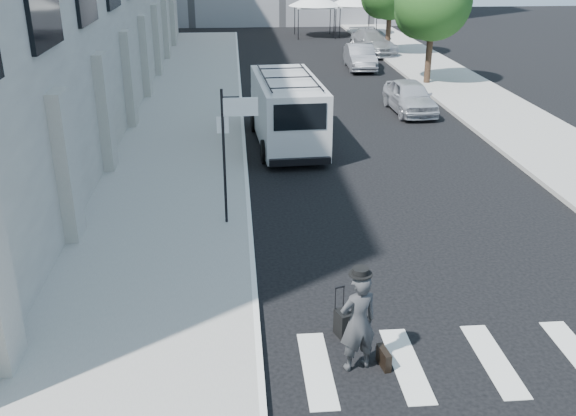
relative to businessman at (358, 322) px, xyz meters
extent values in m
plane|color=black|center=(0.31, 3.00, -0.93)|extent=(120.00, 120.00, 0.00)
cube|color=gray|center=(-3.94, 19.00, -0.86)|extent=(4.50, 48.00, 0.15)
cube|color=gray|center=(9.31, 23.00, -0.86)|extent=(4.00, 56.00, 0.15)
cylinder|color=black|center=(-2.29, 6.20, 0.97)|extent=(0.07, 0.07, 3.50)
cube|color=white|center=(-2.29, 6.22, 1.82)|extent=(0.30, 0.03, 0.42)
cube|color=white|center=(-1.84, 6.20, 2.27)|extent=(0.85, 0.06, 0.45)
cylinder|color=black|center=(7.91, 23.00, 0.47)|extent=(0.32, 0.32, 2.80)
sphere|color=#193D13|center=(7.91, 23.00, 3.20)|extent=(3.80, 3.80, 3.80)
sphere|color=#193D13|center=(7.51, 23.60, 2.63)|extent=(2.66, 2.66, 2.66)
cylinder|color=black|center=(7.91, 32.00, 0.47)|extent=(0.32, 0.32, 2.80)
cylinder|color=black|center=(2.91, 39.60, 0.17)|extent=(0.06, 0.06, 2.20)
cylinder|color=black|center=(5.71, 39.60, 0.17)|extent=(0.06, 0.06, 2.20)
cylinder|color=black|center=(2.91, 42.40, 0.17)|extent=(0.06, 0.06, 2.20)
cylinder|color=black|center=(5.71, 42.40, 0.17)|extent=(0.06, 0.06, 2.20)
cube|color=white|center=(4.31, 41.00, 1.32)|extent=(3.00, 3.00, 0.12)
cylinder|color=black|center=(6.11, 40.10, 0.17)|extent=(0.06, 0.06, 2.20)
cylinder|color=black|center=(8.91, 40.10, 0.17)|extent=(0.06, 0.06, 2.20)
cylinder|color=black|center=(6.11, 42.90, 0.17)|extent=(0.06, 0.06, 2.20)
cylinder|color=black|center=(8.91, 42.90, 0.17)|extent=(0.06, 0.06, 2.20)
cube|color=white|center=(7.51, 41.50, 1.32)|extent=(3.00, 3.00, 0.12)
imported|color=#323335|center=(0.00, 0.00, 0.00)|extent=(0.78, 0.62, 1.86)
cube|color=black|center=(0.49, 0.00, -0.76)|extent=(0.19, 0.45, 0.34)
cube|color=black|center=(-0.08, 1.00, -0.67)|extent=(0.33, 0.41, 0.51)
cylinder|color=black|center=(-0.22, 1.12, -0.20)|extent=(0.02, 0.02, 0.49)
cylinder|color=black|center=(-0.05, 1.18, -0.20)|extent=(0.02, 0.02, 0.49)
cube|color=black|center=(-0.13, 1.15, 0.04)|extent=(0.19, 0.09, 0.03)
cube|color=silver|center=(-0.10, 13.26, 0.38)|extent=(2.43, 5.82, 2.22)
cube|color=silver|center=(-0.27, 16.38, -0.14)|extent=(2.06, 1.06, 1.16)
cube|color=black|center=(0.06, 10.44, 0.87)|extent=(1.69, 0.18, 0.85)
cylinder|color=black|center=(-1.22, 15.21, -0.53)|extent=(0.34, 0.82, 0.80)
cylinder|color=black|center=(0.79, 15.33, -0.53)|extent=(0.34, 0.82, 0.80)
cylinder|color=black|center=(-1.00, 11.31, -0.53)|extent=(0.34, 0.82, 0.80)
cylinder|color=black|center=(1.01, 11.42, -0.53)|extent=(0.34, 0.82, 0.80)
imported|color=#AAACB3|center=(5.57, 17.61, -0.24)|extent=(1.76, 4.11, 1.38)
imported|color=slate|center=(5.31, 27.66, -0.24)|extent=(1.64, 4.24, 1.38)
imported|color=gray|center=(7.11, 32.74, -0.18)|extent=(2.68, 5.36, 1.49)
camera|label=1|loc=(-1.98, -9.21, 6.06)|focal=40.00mm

